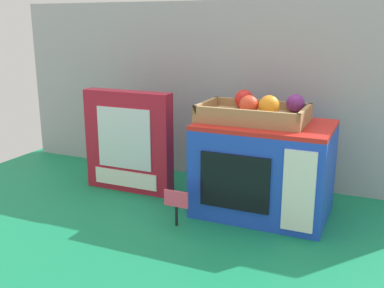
% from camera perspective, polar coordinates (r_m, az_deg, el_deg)
% --- Properties ---
extents(ground_plane, '(1.70, 1.70, 0.00)m').
position_cam_1_polar(ground_plane, '(1.41, -0.06, -7.33)').
color(ground_plane, '#147A4C').
rests_on(ground_plane, ground).
extents(display_back_panel, '(1.61, 0.03, 0.60)m').
position_cam_1_polar(display_back_panel, '(1.57, 4.00, 6.48)').
color(display_back_panel, '#A0A3A8').
rests_on(display_back_panel, ground).
extents(toy_microwave, '(0.37, 0.26, 0.26)m').
position_cam_1_polar(toy_microwave, '(1.31, 8.98, -3.05)').
color(toy_microwave, blue).
rests_on(toy_microwave, ground).
extents(food_groups_crate, '(0.30, 0.18, 0.08)m').
position_cam_1_polar(food_groups_crate, '(1.29, 8.05, 4.01)').
color(food_groups_crate, '#A37F51').
rests_on(food_groups_crate, toy_microwave).
extents(cookie_set_box, '(0.30, 0.05, 0.33)m').
position_cam_1_polar(cookie_set_box, '(1.47, -7.98, 0.27)').
color(cookie_set_box, '#B2192D').
rests_on(cookie_set_box, ground).
extents(price_sign, '(0.07, 0.01, 0.10)m').
position_cam_1_polar(price_sign, '(1.23, -2.00, -7.36)').
color(price_sign, black).
rests_on(price_sign, ground).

